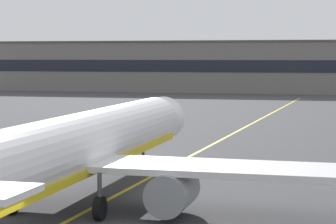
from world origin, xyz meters
name	(u,v)px	position (x,y,z in m)	size (l,w,h in m)	color
taxiway_centreline	(181,161)	(0.00, 30.00, 0.00)	(0.30, 180.00, 0.01)	yellow
airliner_foreground	(68,151)	(-2.37, 10.52, 3.37)	(32.12, 41.48, 11.65)	white
safety_cone_by_nose_gear	(162,162)	(-0.96, 27.36, 0.26)	(0.44, 0.44, 0.55)	orange
terminal_building	(249,67)	(-7.02, 138.84, 6.15)	(129.19, 12.40, 12.28)	slate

